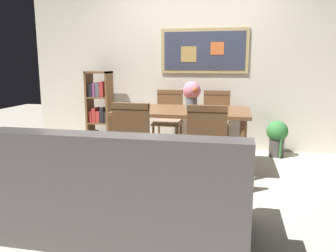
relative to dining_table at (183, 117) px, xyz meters
name	(u,v)px	position (x,y,z in m)	size (l,w,h in m)	color
ground_plane	(176,178)	(-0.01, -0.42, -0.65)	(12.00, 12.00, 0.00)	beige
wall_back_with_painting	(195,63)	(0.00, 1.11, 0.65)	(5.20, 0.14, 2.60)	beige
dining_table	(183,117)	(0.00, 0.00, 0.00)	(1.61, 0.92, 0.74)	brown
dining_chair_far_right	(216,117)	(0.35, 0.78, -0.11)	(0.40, 0.41, 0.91)	brown
dining_chair_near_right	(208,142)	(0.37, -0.79, -0.11)	(0.40, 0.41, 0.91)	brown
dining_chair_near_left	(134,138)	(-0.39, -0.76, -0.11)	(0.40, 0.41, 0.91)	brown
dining_chair_far_left	(169,116)	(-0.34, 0.76, -0.11)	(0.40, 0.41, 0.91)	brown
leather_couch	(127,196)	(-0.15, -1.75, -0.34)	(1.80, 0.84, 0.84)	#514C4C
bookshelf	(100,112)	(-1.43, 0.78, -0.10)	(0.36, 0.28, 1.18)	brown
potted_ivy	(277,136)	(1.21, 0.78, -0.36)	(0.30, 0.30, 0.51)	#4C4742
flower_vase	(192,93)	(0.09, 0.07, 0.29)	(0.22, 0.22, 0.34)	slate
tv_remote	(203,111)	(0.26, -0.13, 0.10)	(0.15, 0.13, 0.02)	black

